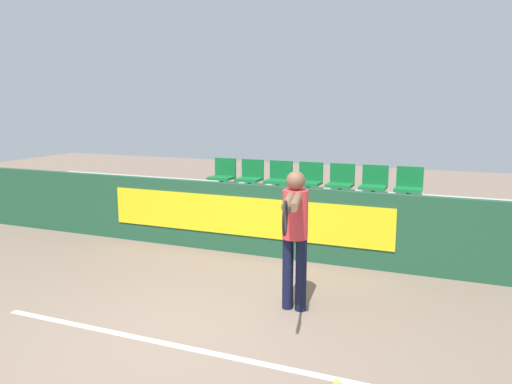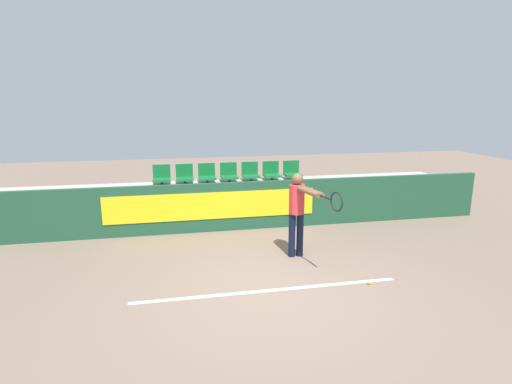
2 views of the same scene
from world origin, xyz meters
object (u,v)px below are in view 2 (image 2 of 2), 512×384
object	(u,v)px
stadium_chair_9	(207,175)
tennis_ball	(370,283)
stadium_chair_6	(302,194)
stadium_chair_13	(292,172)
stadium_chair_7	(162,176)
tennis_player	(299,207)
stadium_chair_8	(185,176)
stadium_chair_0	(161,201)
stadium_chair_4	(257,196)
stadium_chair_1	(186,199)
stadium_chair_2	(210,198)
stadium_chair_3	(234,197)
stadium_chair_10	(229,174)
stadium_chair_5	(280,195)
stadium_chair_12	(272,172)
stadium_chair_11	(250,173)

from	to	relation	value
stadium_chair_9	tennis_ball	bearing A→B (deg)	-64.99
stadium_chair_6	tennis_ball	xyz separation A→B (m)	(-0.08, -3.94, -0.58)
stadium_chair_6	stadium_chair_13	bearing A→B (deg)	90.00
stadium_chair_7	stadium_chair_9	distance (m)	1.18
stadium_chair_7	tennis_player	distance (m)	4.41
stadium_chair_8	stadium_chair_13	distance (m)	2.95
stadium_chair_7	tennis_ball	size ratio (longest dim) A/B	7.64
stadium_chair_7	stadium_chair_13	distance (m)	3.54
stadium_chair_0	stadium_chair_6	xyz separation A→B (m)	(3.54, 0.00, 0.00)
stadium_chair_6	tennis_player	size ratio (longest dim) A/B	0.31
stadium_chair_4	stadium_chair_1	bearing A→B (deg)	180.00
stadium_chair_4	stadium_chair_9	distance (m)	1.57
stadium_chair_2	stadium_chair_0	bearing A→B (deg)	180.00
stadium_chair_3	stadium_chair_7	xyz separation A→B (m)	(-1.77, 0.95, 0.41)
stadium_chair_4	stadium_chair_10	xyz separation A→B (m)	(-0.59, 0.95, 0.41)
stadium_chair_5	tennis_ball	size ratio (longest dim) A/B	7.64
stadium_chair_3	stadium_chair_13	xyz separation A→B (m)	(1.77, 0.95, 0.41)
stadium_chair_12	tennis_player	size ratio (longest dim) A/B	0.31
tennis_ball	stadium_chair_12	bearing A→B (deg)	95.99
stadium_chair_0	stadium_chair_2	world-z (taller)	same
stadium_chair_12	stadium_chair_5	bearing A→B (deg)	-90.00
tennis_player	tennis_ball	bearing A→B (deg)	-71.94
stadium_chair_0	stadium_chair_7	xyz separation A→B (m)	(0.00, 0.95, 0.41)
stadium_chair_1	stadium_chair_7	bearing A→B (deg)	121.75
stadium_chair_2	stadium_chair_6	size ratio (longest dim) A/B	1.00
stadium_chair_8	stadium_chair_10	bearing A→B (deg)	0.00
stadium_chair_6	stadium_chair_7	bearing A→B (deg)	164.93
stadium_chair_3	stadium_chair_8	distance (m)	1.57
stadium_chair_0	stadium_chair_5	distance (m)	2.95
stadium_chair_3	stadium_chair_1	bearing A→B (deg)	180.00
stadium_chair_9	tennis_player	size ratio (longest dim) A/B	0.31
stadium_chair_0	stadium_chair_5	size ratio (longest dim) A/B	1.00
stadium_chair_8	tennis_ball	bearing A→B (deg)	-59.59
stadium_chair_4	stadium_chair_3	bearing A→B (deg)	180.00
stadium_chair_0	tennis_player	distance (m)	3.71
stadium_chair_7	stadium_chair_11	xyz separation A→B (m)	(2.36, 0.00, 0.00)
stadium_chair_8	stadium_chair_9	xyz separation A→B (m)	(0.59, 0.00, 0.00)
tennis_ball	stadium_chair_1	bearing A→B (deg)	126.09
tennis_ball	stadium_chair_0	bearing A→B (deg)	131.30
stadium_chair_2	stadium_chair_12	world-z (taller)	stadium_chair_12
stadium_chair_1	stadium_chair_7	xyz separation A→B (m)	(-0.59, 0.95, 0.41)
stadium_chair_12	tennis_ball	bearing A→B (deg)	-84.01
stadium_chair_7	stadium_chair_13	size ratio (longest dim) A/B	1.00
stadium_chair_1	stadium_chair_4	world-z (taller)	same
stadium_chair_12	tennis_ball	size ratio (longest dim) A/B	7.64
tennis_player	tennis_ball	xyz separation A→B (m)	(0.83, -1.35, -0.98)
stadium_chair_6	stadium_chair_11	distance (m)	1.57
stadium_chair_0	stadium_chair_6	world-z (taller)	same
stadium_chair_5	stadium_chair_11	bearing A→B (deg)	121.75
stadium_chair_8	stadium_chair_9	world-z (taller)	same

